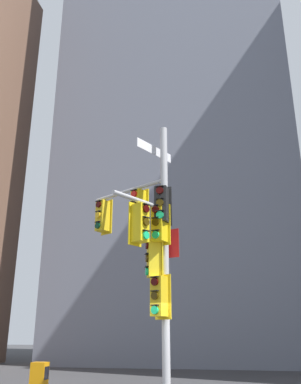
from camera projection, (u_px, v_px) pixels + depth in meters
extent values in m
cube|color=slate|center=(179.00, 79.00, 36.72)|extent=(15.86, 15.86, 46.68)
cylinder|color=#B2B2B5|center=(165.00, 254.00, 11.17)|extent=(0.21, 0.21, 7.63)
cylinder|color=#B2B2B5|center=(128.00, 191.00, 12.79)|extent=(2.56, 1.55, 0.11)
cylinder|color=#B2B2B5|center=(141.00, 201.00, 10.87)|extent=(1.09, 1.81, 0.11)
cube|color=yellow|center=(143.00, 208.00, 12.45)|extent=(0.43, 0.27, 1.14)
cube|color=yellow|center=(138.00, 207.00, 12.32)|extent=(0.46, 0.46, 1.00)
cylinder|color=red|center=(134.00, 194.00, 12.29)|extent=(0.20, 0.15, 0.20)
cube|color=black|center=(134.00, 190.00, 12.33)|extent=(0.23, 0.17, 0.02)
cylinder|color=#3C2C06|center=(134.00, 205.00, 12.18)|extent=(0.20, 0.15, 0.20)
cube|color=black|center=(134.00, 201.00, 12.21)|extent=(0.23, 0.17, 0.02)
cylinder|color=#06311C|center=(134.00, 216.00, 12.06)|extent=(0.20, 0.15, 0.20)
cube|color=black|center=(134.00, 213.00, 12.10)|extent=(0.23, 0.17, 0.02)
cube|color=gold|center=(107.00, 217.00, 13.45)|extent=(0.43, 0.27, 1.14)
cube|color=gold|center=(103.00, 216.00, 13.32)|extent=(0.46, 0.46, 1.00)
cylinder|color=#360605|center=(98.00, 205.00, 13.29)|extent=(0.20, 0.15, 0.20)
cube|color=black|center=(98.00, 201.00, 13.33)|extent=(0.23, 0.17, 0.02)
cylinder|color=yellow|center=(98.00, 215.00, 13.18)|extent=(0.20, 0.15, 0.20)
cube|color=black|center=(98.00, 211.00, 13.21)|extent=(0.23, 0.17, 0.02)
cylinder|color=#06311C|center=(98.00, 226.00, 13.06)|extent=(0.20, 0.15, 0.20)
cube|color=black|center=(98.00, 222.00, 13.10)|extent=(0.23, 0.17, 0.02)
cube|color=yellow|center=(135.00, 224.00, 10.79)|extent=(0.26, 0.43, 1.14)
cube|color=yellow|center=(140.00, 223.00, 10.67)|extent=(0.46, 0.46, 1.00)
cylinder|color=#360605|center=(146.00, 209.00, 10.66)|extent=(0.15, 0.20, 0.20)
cube|color=black|center=(146.00, 204.00, 10.70)|extent=(0.17, 0.23, 0.02)
cylinder|color=#3C2C06|center=(146.00, 222.00, 10.55)|extent=(0.15, 0.20, 0.20)
cube|color=black|center=(146.00, 217.00, 10.58)|extent=(0.17, 0.23, 0.02)
cylinder|color=#19C672|center=(146.00, 235.00, 10.43)|extent=(0.15, 0.20, 0.20)
cube|color=black|center=(146.00, 231.00, 10.47)|extent=(0.17, 0.23, 0.02)
cube|color=yellow|center=(161.00, 259.00, 11.11)|extent=(0.21, 0.46, 1.14)
cube|color=yellow|center=(154.00, 259.00, 11.07)|extent=(0.44, 0.44, 1.00)
cylinder|color=#360605|center=(147.00, 245.00, 11.15)|extent=(0.13, 0.21, 0.20)
cube|color=black|center=(147.00, 241.00, 11.19)|extent=(0.15, 0.23, 0.02)
cylinder|color=#3C2C06|center=(147.00, 258.00, 11.04)|extent=(0.13, 0.21, 0.20)
cube|color=black|center=(147.00, 254.00, 11.08)|extent=(0.15, 0.23, 0.02)
cylinder|color=#19C672|center=(147.00, 271.00, 10.92)|extent=(0.13, 0.21, 0.20)
cube|color=black|center=(147.00, 267.00, 10.96)|extent=(0.15, 0.23, 0.02)
cube|color=black|center=(163.00, 207.00, 11.50)|extent=(0.48, 0.07, 1.14)
cube|color=black|center=(162.00, 205.00, 11.33)|extent=(0.37, 0.37, 1.00)
cylinder|color=#360605|center=(160.00, 190.00, 11.26)|extent=(0.20, 0.08, 0.20)
cube|color=black|center=(160.00, 186.00, 11.30)|extent=(0.23, 0.09, 0.02)
cylinder|color=#3C2C06|center=(160.00, 203.00, 11.15)|extent=(0.20, 0.08, 0.20)
cube|color=black|center=(160.00, 198.00, 11.18)|extent=(0.23, 0.09, 0.02)
cylinder|color=#19C672|center=(160.00, 215.00, 11.03)|extent=(0.20, 0.08, 0.20)
cube|color=black|center=(160.00, 211.00, 11.07)|extent=(0.23, 0.09, 0.02)
cube|color=gold|center=(163.00, 297.00, 10.71)|extent=(0.45, 0.22, 1.14)
cube|color=gold|center=(159.00, 296.00, 10.56)|extent=(0.45, 0.45, 1.00)
cylinder|color=#360605|center=(155.00, 282.00, 10.52)|extent=(0.21, 0.13, 0.20)
cube|color=black|center=(154.00, 277.00, 10.56)|extent=(0.23, 0.15, 0.02)
cylinder|color=#3C2C06|center=(155.00, 296.00, 10.41)|extent=(0.21, 0.13, 0.20)
cube|color=black|center=(155.00, 291.00, 10.44)|extent=(0.23, 0.15, 0.02)
cylinder|color=#19C672|center=(155.00, 310.00, 10.29)|extent=(0.21, 0.13, 0.20)
cube|color=black|center=(155.00, 305.00, 10.33)|extent=(0.23, 0.15, 0.02)
cube|color=yellow|center=(163.00, 225.00, 11.34)|extent=(0.46, 0.19, 1.14)
cube|color=yellow|center=(159.00, 224.00, 11.18)|extent=(0.44, 0.44, 1.00)
cylinder|color=#360605|center=(155.00, 210.00, 11.14)|extent=(0.21, 0.12, 0.20)
cube|color=black|center=(155.00, 205.00, 11.17)|extent=(0.23, 0.14, 0.02)
cylinder|color=#3C2C06|center=(155.00, 222.00, 11.02)|extent=(0.21, 0.12, 0.20)
cube|color=black|center=(155.00, 218.00, 11.06)|extent=(0.23, 0.14, 0.02)
cylinder|color=#19C672|center=(155.00, 235.00, 10.91)|extent=(0.21, 0.12, 0.20)
cube|color=black|center=(155.00, 230.00, 10.94)|extent=(0.23, 0.14, 0.02)
cube|color=white|center=(155.00, 151.00, 12.43)|extent=(0.77, 1.42, 0.28)
cube|color=#19479E|center=(155.00, 151.00, 12.43)|extent=(0.75, 1.38, 0.24)
cube|color=red|center=(168.00, 244.00, 11.46)|extent=(0.61, 0.21, 0.80)
cube|color=white|center=(168.00, 244.00, 11.46)|extent=(0.57, 0.20, 0.76)
cube|color=orange|center=(39.00, 380.00, 11.92)|extent=(0.44, 0.36, 0.97)
cube|color=black|center=(47.00, 373.00, 11.94)|extent=(0.01, 0.29, 0.35)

